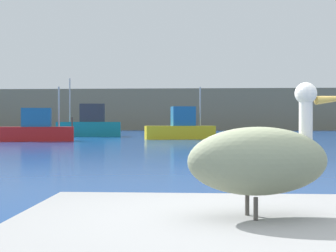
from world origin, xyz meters
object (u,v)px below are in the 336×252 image
pelican (260,159)px  fishing_boat_teal (90,125)px  fishing_boat_red (37,129)px  fishing_boat_yellow (181,128)px

pelican → fishing_boat_teal: size_ratio=0.21×
pelican → fishing_boat_teal: fishing_boat_teal is taller
pelican → fishing_boat_red: bearing=99.1°
fishing_boat_yellow → pelican: bearing=-100.4°
pelican → fishing_boat_yellow: (-1.44, 34.00, -0.19)m
pelican → fishing_boat_red: 31.69m
fishing_boat_red → pelican: bearing=-81.7°
fishing_boat_teal → fishing_boat_yellow: size_ratio=1.07×
pelican → fishing_boat_yellow: fishing_boat_yellow is taller
fishing_boat_yellow → fishing_boat_red: size_ratio=1.06×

